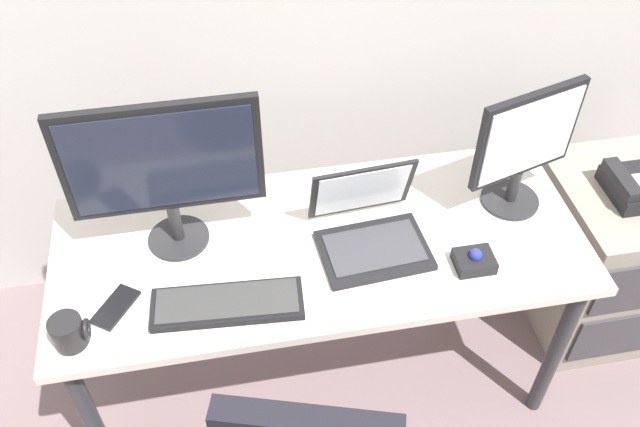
{
  "coord_description": "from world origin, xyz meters",
  "views": [
    {
      "loc": [
        -0.25,
        -1.34,
        2.21
      ],
      "look_at": [
        0.0,
        0.0,
        0.84
      ],
      "focal_mm": 38.27,
      "sensor_mm": 36.0,
      "label": 1
    }
  ],
  "objects": [
    {
      "name": "file_cabinet",
      "position": [
        1.06,
        0.1,
        0.33
      ],
      "size": [
        0.42,
        0.53,
        0.66
      ],
      "color": "gray",
      "rests_on": "ground"
    },
    {
      "name": "coffee_mug",
      "position": [
        -0.69,
        -0.23,
        0.76
      ],
      "size": [
        0.1,
        0.09,
        0.09
      ],
      "color": "black",
      "rests_on": "desk"
    },
    {
      "name": "desk",
      "position": [
        0.0,
        0.0,
        0.64
      ],
      "size": [
        1.57,
        0.65,
        0.72
      ],
      "color": "beige",
      "rests_on": "ground"
    },
    {
      "name": "keyboard",
      "position": [
        -0.29,
        -0.19,
        0.73
      ],
      "size": [
        0.42,
        0.17,
        0.03
      ],
      "color": "black",
      "rests_on": "desk"
    },
    {
      "name": "cell_phone",
      "position": [
        -0.59,
        -0.14,
        0.72
      ],
      "size": [
        0.14,
        0.16,
        0.01
      ],
      "primitive_type": "cube",
      "rotation": [
        0.0,
        0.0,
        -0.61
      ],
      "color": "black",
      "rests_on": "desk"
    },
    {
      "name": "monitor_main",
      "position": [
        -0.41,
        0.08,
        1.01
      ],
      "size": [
        0.54,
        0.18,
        0.49
      ],
      "color": "#262628",
      "rests_on": "desk"
    },
    {
      "name": "laptop",
      "position": [
        0.14,
        -0.02,
        0.77
      ],
      "size": [
        0.33,
        0.31,
        0.23
      ],
      "color": "black",
      "rests_on": "desk"
    },
    {
      "name": "ground_plane",
      "position": [
        0.0,
        0.0,
        0.0
      ],
      "size": [
        8.0,
        8.0,
        0.0
      ],
      "primitive_type": "plane",
      "color": "#715E60"
    },
    {
      "name": "desk_phone",
      "position": [
        1.06,
        0.08,
        0.69
      ],
      "size": [
        0.17,
        0.2,
        0.09
      ],
      "color": "black",
      "rests_on": "file_cabinet"
    },
    {
      "name": "trackball_mouse",
      "position": [
        0.42,
        -0.17,
        0.74
      ],
      "size": [
        0.11,
        0.09,
        0.07
      ],
      "color": "black",
      "rests_on": "desk"
    },
    {
      "name": "monitor_side",
      "position": [
        0.62,
        0.06,
        0.95
      ],
      "size": [
        0.34,
        0.18,
        0.41
      ],
      "color": "#262628",
      "rests_on": "desk"
    }
  ]
}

